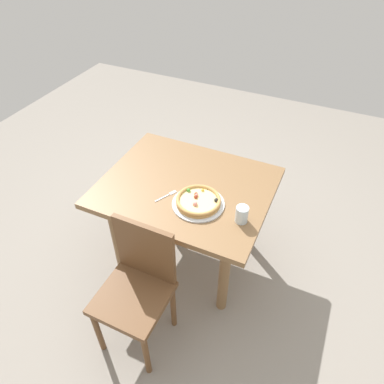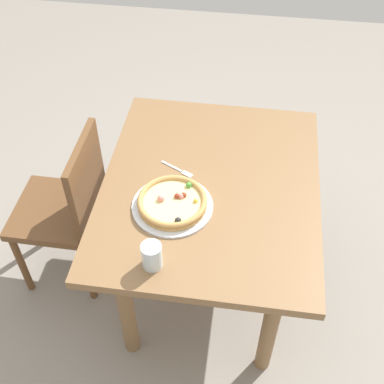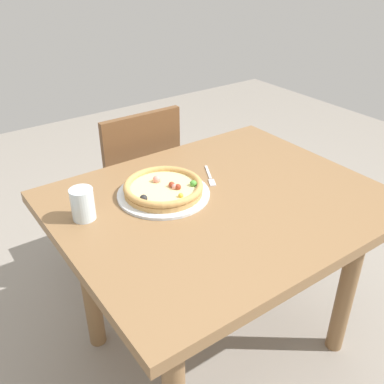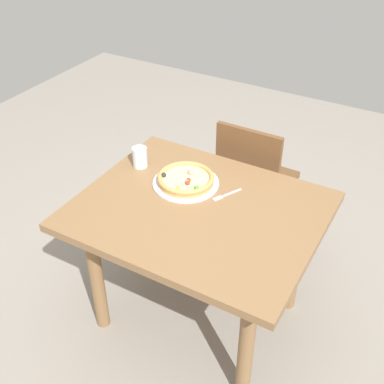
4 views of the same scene
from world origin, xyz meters
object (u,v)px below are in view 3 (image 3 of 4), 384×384
(plate, at_px, (164,194))
(pizza, at_px, (163,188))
(dining_table, at_px, (220,225))
(chair_near, at_px, (133,184))
(drinking_glass, at_px, (83,204))
(fork, at_px, (210,177))

(plate, xyz_separation_m, pizza, (-0.00, 0.00, 0.03))
(dining_table, bearing_deg, pizza, -42.64)
(dining_table, distance_m, chair_near, 0.69)
(drinking_glass, bearing_deg, pizza, 175.04)
(fork, height_order, drinking_glass, drinking_glass)
(pizza, distance_m, drinking_glass, 0.29)
(dining_table, height_order, pizza, pizza)
(dining_table, bearing_deg, drinking_glass, -20.37)
(fork, bearing_deg, plate, -60.81)
(plate, relative_size, drinking_glass, 3.07)
(pizza, bearing_deg, fork, -178.13)
(chair_near, xyz_separation_m, pizza, (0.15, 0.54, 0.28))
(plate, xyz_separation_m, drinking_glass, (0.29, -0.02, 0.05))
(pizza, bearing_deg, dining_table, 137.36)
(dining_table, relative_size, chair_near, 1.27)
(chair_near, relative_size, fork, 5.77)
(plate, height_order, drinking_glass, drinking_glass)
(fork, xyz_separation_m, drinking_glass, (0.51, -0.02, 0.05))
(plate, height_order, fork, plate)
(pizza, bearing_deg, plate, -72.02)
(chair_near, distance_m, pizza, 0.62)
(plate, bearing_deg, fork, -178.26)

